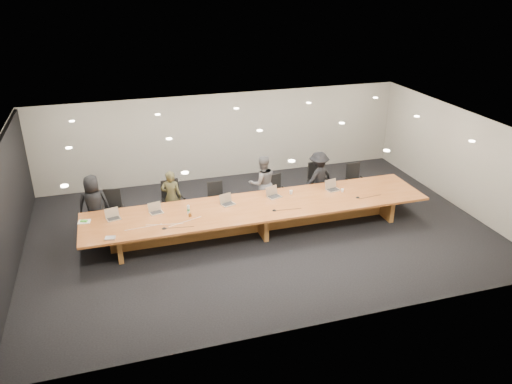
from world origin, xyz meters
TOP-DOWN VIEW (x-y plane):
  - ground at (0.00, 0.00)m, footprint 12.00×12.00m
  - back_wall at (0.00, 4.00)m, footprint 12.00×0.02m
  - left_wall_panel at (-5.94, 0.00)m, footprint 0.08×7.84m
  - conference_table at (0.00, 0.00)m, footprint 9.00×1.80m
  - chair_far_left at (-3.66, 1.30)m, footprint 0.61×0.61m
  - chair_left at (-2.06, 1.29)m, footprint 0.68×0.68m
  - chair_mid_left at (-0.87, 1.16)m, footprint 0.52×0.52m
  - chair_mid_right at (0.94, 1.17)m, footprint 0.64×0.64m
  - chair_right at (2.24, 1.29)m, footprint 0.63×0.63m
  - chair_far_right at (3.43, 1.23)m, footprint 0.56×0.56m
  - person_a at (-4.11, 1.14)m, footprint 0.82×0.56m
  - person_b at (-2.12, 1.17)m, footprint 0.63×0.50m
  - person_c at (0.47, 1.21)m, footprint 0.81×0.64m
  - person_d at (2.18, 1.19)m, footprint 1.16×0.90m
  - laptop_a at (-3.66, 0.29)m, footprint 0.38×0.32m
  - laptop_b at (-2.61, 0.33)m, footprint 0.37×0.31m
  - laptop_c at (-0.77, 0.28)m, footprint 0.41×0.35m
  - laptop_d at (0.54, 0.36)m, footprint 0.43×0.36m
  - laptop_e at (2.25, 0.32)m, footprint 0.41×0.34m
  - water_bottle at (-1.85, 0.06)m, footprint 0.09×0.09m
  - amber_mug at (-1.84, -0.12)m, footprint 0.08×0.08m
  - paper_cup_near at (1.04, 0.43)m, footprint 0.11×0.11m
  - paper_cup_far at (2.44, 0.14)m, footprint 0.09×0.09m
  - notepad at (-4.35, 0.35)m, footprint 0.31×0.26m
  - lime_gadget at (-4.35, 0.35)m, footprint 0.19×0.15m
  - av_box at (-3.78, -0.69)m, footprint 0.25×0.21m
  - mic_left at (-2.54, -0.56)m, footprint 0.13×0.13m
  - mic_center at (0.27, -0.41)m, footprint 0.15×0.15m
  - mic_right at (2.67, -0.32)m, footprint 0.12×0.12m

SIDE VIEW (x-z plane):
  - ground at x=0.00m, z-range 0.00..0.00m
  - chair_mid_right at x=0.94m, z-range 0.00..1.01m
  - chair_mid_left at x=-0.87m, z-range 0.00..1.01m
  - conference_table at x=0.00m, z-range 0.15..0.90m
  - chair_far_right at x=3.43m, z-range 0.00..1.05m
  - chair_far_left at x=-3.66m, z-range 0.00..1.07m
  - chair_left at x=-2.06m, z-range 0.00..1.15m
  - chair_right at x=2.24m, z-range 0.00..1.19m
  - person_b at x=-2.12m, z-range 0.00..1.51m
  - notepad at x=-4.35m, z-range 0.75..0.77m
  - mic_right at x=2.67m, z-range 0.75..0.78m
  - mic_center at x=0.27m, z-range 0.75..0.78m
  - mic_left at x=-2.54m, z-range 0.75..0.78m
  - av_box at x=-3.78m, z-range 0.75..0.78m
  - lime_gadget at x=-4.35m, z-range 0.77..0.79m
  - person_d at x=2.18m, z-range 0.00..1.58m
  - paper_cup_far at x=2.44m, z-range 0.75..0.84m
  - amber_mug at x=-1.84m, z-range 0.75..0.84m
  - paper_cup_near at x=1.04m, z-range 0.75..0.85m
  - person_a at x=-4.11m, z-range 0.00..1.62m
  - person_c at x=0.47m, z-range 0.00..1.64m
  - water_bottle at x=-1.85m, z-range 0.75..0.97m
  - laptop_b at x=-2.61m, z-range 0.75..1.01m
  - laptop_a at x=-3.66m, z-range 0.75..1.01m
  - laptop_c at x=-0.77m, z-range 0.75..1.02m
  - laptop_d at x=0.54m, z-range 0.75..1.04m
  - laptop_e at x=2.25m, z-range 0.75..1.04m
  - left_wall_panel at x=-5.94m, z-range 0.00..2.74m
  - back_wall at x=0.00m, z-range 0.00..2.80m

